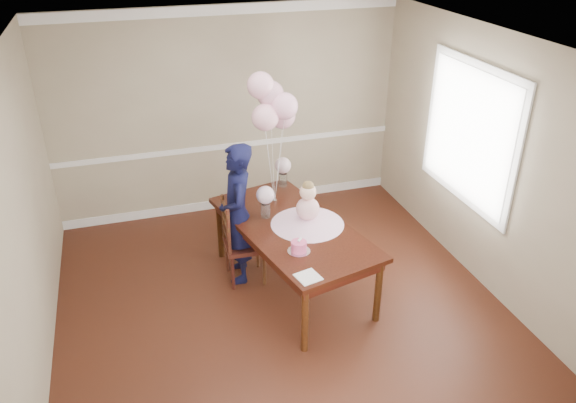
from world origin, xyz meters
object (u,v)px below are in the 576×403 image
Objects in this scene: dining_chair_seat at (245,245)px; woman at (238,214)px; dining_table_top at (292,228)px; birthday_cake at (299,246)px.

woman is (-0.05, 0.06, 0.36)m from dining_chair_seat.
dining_table_top reaches higher than dining_chair_seat.
woman reaches higher than birthday_cake.
birthday_cake is 0.94m from woman.
dining_table_top is 13.33× the size of birthday_cake.
birthday_cake is at bearing -113.96° from dining_table_top.
dining_table_top is 0.51m from birthday_cake.
birthday_cake is 0.95m from dining_chair_seat.
woman is at bearing 131.87° from dining_table_top.
woman is (-0.51, 0.35, 0.06)m from dining_table_top.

